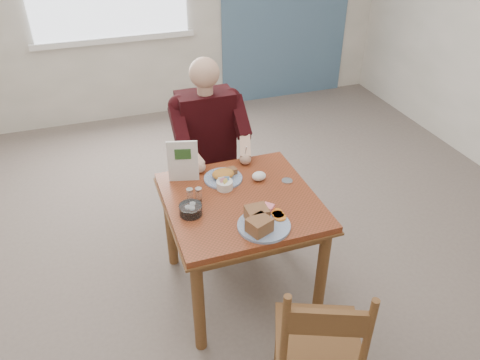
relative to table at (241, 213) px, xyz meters
name	(u,v)px	position (x,y,z in m)	size (l,w,h in m)	color
floor	(241,285)	(0.00, 0.00, -0.64)	(6.00, 6.00, 0.00)	#665952
lemon_wedge	(250,223)	(-0.04, -0.26, 0.13)	(0.05, 0.04, 0.03)	yellow
napkin	(259,176)	(0.18, 0.15, 0.14)	(0.09, 0.08, 0.06)	white
metal_dish	(287,181)	(0.34, 0.08, 0.12)	(0.07, 0.07, 0.01)	silver
table	(241,213)	(0.00, 0.00, 0.00)	(0.92, 0.92, 0.75)	brown
chair_far	(207,170)	(0.00, 0.80, -0.16)	(0.42, 0.42, 0.95)	brown
chair_near	(319,345)	(0.08, -0.93, -0.16)	(0.55, 0.55, 0.95)	brown
diner	(209,138)	(0.00, 0.71, 0.17)	(0.53, 0.56, 1.39)	gray
near_plate	(261,221)	(0.02, -0.30, 0.15)	(0.36, 0.36, 0.10)	white
far_plate	(224,176)	(-0.04, 0.24, 0.14)	(0.29, 0.29, 0.07)	white
caddy	(225,185)	(-0.06, 0.13, 0.14)	(0.11, 0.11, 0.08)	white
shakers	(194,195)	(-0.27, 0.06, 0.16)	(0.10, 0.06, 0.09)	white
creamer	(191,210)	(-0.33, -0.05, 0.14)	(0.16, 0.16, 0.06)	white
menu	(183,161)	(-0.28, 0.31, 0.26)	(0.19, 0.06, 0.28)	white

